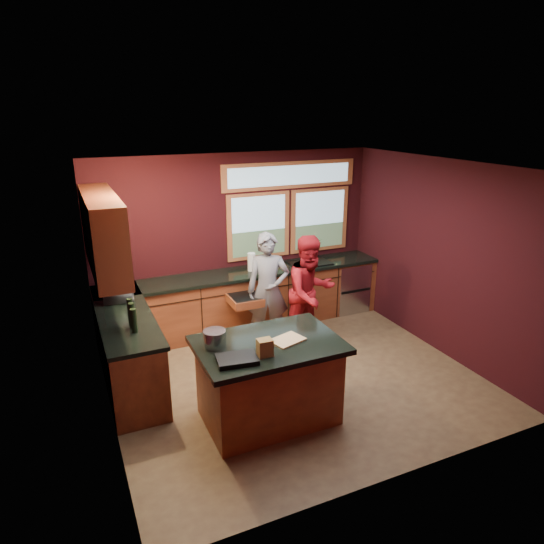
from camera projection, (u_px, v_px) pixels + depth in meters
floor at (293, 377)px, 6.30m from camera, size 4.50×4.50×0.00m
room_shell at (239, 243)px, 5.77m from camera, size 4.52×4.02×2.71m
back_counter at (257, 298)px, 7.70m from camera, size 4.50×0.64×0.93m
left_counter at (126, 346)px, 6.13m from camera, size 0.64×2.30×0.93m
island at (269, 380)px, 5.33m from camera, size 1.55×1.05×0.95m
person_grey at (268, 290)px, 6.97m from camera, size 0.72×0.60×1.68m
person_red at (310, 293)px, 6.87m from camera, size 0.89×0.74×1.67m
microwave at (118, 287)px, 6.40m from camera, size 0.45×0.60×0.31m
potted_plant at (310, 250)px, 7.90m from camera, size 0.35×0.30×0.39m
paper_towel at (251, 262)px, 7.47m from camera, size 0.12×0.12×0.28m
cutting_board at (287, 340)px, 5.21m from camera, size 0.41×0.34×0.02m
stock_pot at (215, 339)px, 5.07m from camera, size 0.24×0.24×0.18m
paper_bag at (265, 348)px, 4.88m from camera, size 0.15×0.13×0.18m
black_tray at (237, 359)px, 4.79m from camera, size 0.44×0.33×0.05m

